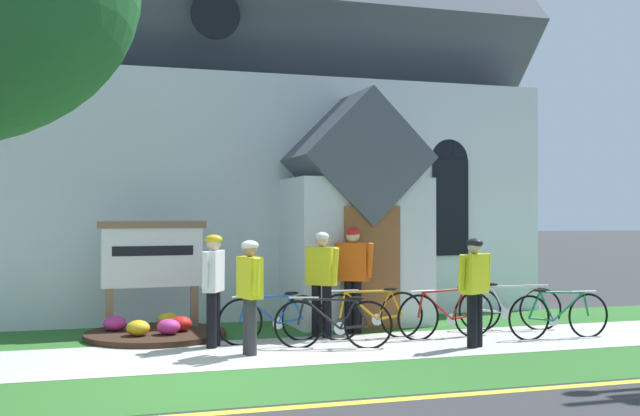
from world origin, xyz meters
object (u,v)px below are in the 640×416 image
roadside_conifer (457,105)px  bicycle_silver (447,314)px  bicycle_white (334,323)px  church_sign (153,259)px  cyclist_in_blue_jersey (214,281)px  cyclist_in_yellow_jersey (475,284)px  bicycle_black (559,315)px  cyclist_in_green_jersey (322,275)px  bicycle_blue (510,308)px  bicycle_red (371,314)px  cyclist_in_white_jersey (250,289)px  bicycle_orange (272,318)px  cyclist_in_red_jersey (353,271)px

roadside_conifer → bicycle_silver: bearing=-118.8°
roadside_conifer → bicycle_white: bearing=-130.3°
church_sign → cyclist_in_blue_jersey: (0.72, -1.65, -0.25)m
cyclist_in_yellow_jersey → roadside_conifer: bearing=64.7°
church_sign → bicycle_black: bearing=-22.0°
bicycle_silver → cyclist_in_green_jersey: (-1.87, 0.66, 0.61)m
bicycle_black → bicycle_blue: 1.06m
bicycle_red → bicycle_black: (2.82, -0.86, -0.01)m
cyclist_in_white_jersey → bicycle_orange: bearing=59.7°
bicycle_blue → cyclist_in_red_jersey: cyclist_in_red_jersey is taller
church_sign → cyclist_in_yellow_jersey: bearing=-32.7°
bicycle_silver → bicycle_blue: bearing=18.0°
bicycle_silver → bicycle_red: bearing=166.3°
cyclist_in_white_jersey → cyclist_in_yellow_jersey: 3.30m
bicycle_silver → cyclist_in_blue_jersey: size_ratio=1.04×
bicycle_red → cyclist_in_white_jersey: size_ratio=1.12×
bicycle_white → cyclist_in_yellow_jersey: cyclist_in_yellow_jersey is taller
cyclist_in_red_jersey → cyclist_in_blue_jersey: bearing=-164.0°
cyclist_in_red_jersey → cyclist_in_white_jersey: bearing=-144.2°
church_sign → bicycle_red: bearing=-26.1°
cyclist_in_blue_jersey → cyclist_in_green_jersey: size_ratio=0.99×
church_sign → bicycle_silver: bearing=-23.0°
bicycle_black → cyclist_in_white_jersey: (-4.96, 0.01, 0.55)m
bicycle_orange → cyclist_in_yellow_jersey: 3.08m
cyclist_in_white_jersey → roadside_conifer: roadside_conifer is taller
cyclist_in_blue_jersey → cyclist_in_yellow_jersey: cyclist_in_blue_jersey is taller
church_sign → cyclist_in_yellow_jersey: church_sign is taller
church_sign → cyclist_in_green_jersey: size_ratio=1.10×
bicycle_silver → cyclist_in_red_jersey: 1.68m
cyclist_in_white_jersey → bicycle_blue: bearing=12.2°
bicycle_blue → bicycle_black: bearing=-76.5°
bicycle_black → bicycle_red: bearing=163.0°
bicycle_silver → cyclist_in_red_jersey: size_ratio=0.99×
bicycle_blue → church_sign: bearing=166.3°
cyclist_in_blue_jersey → cyclist_in_red_jersey: bearing=16.0°
bicycle_red → roadside_conifer: roadside_conifer is taller
bicycle_black → cyclist_in_white_jersey: size_ratio=1.11×
church_sign → cyclist_in_blue_jersey: bearing=-66.3°
roadside_conifer → bicycle_orange: bearing=-138.0°
bicycle_orange → bicycle_white: bicycle_orange is taller
bicycle_white → bicycle_blue: bearing=13.5°
bicycle_silver → bicycle_white: bearing=-169.7°
bicycle_orange → cyclist_in_red_jersey: size_ratio=0.99×
bicycle_black → cyclist_in_green_jersey: cyclist_in_green_jersey is taller
cyclist_in_red_jersey → bicycle_red: bearing=-83.0°
bicycle_blue → cyclist_in_blue_jersey: 5.12m
bicycle_red → bicycle_silver: (1.17, -0.28, -0.01)m
cyclist_in_red_jersey → bicycle_orange: bearing=-160.7°
bicycle_red → bicycle_silver: bearing=-13.7°
bicycle_blue → cyclist_in_red_jersey: size_ratio=0.99×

